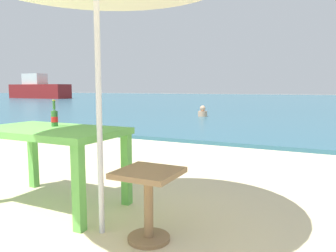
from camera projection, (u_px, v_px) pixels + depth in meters
sea_water at (306, 101)px, 28.60m from camera, size 120.00×50.00×0.08m
picnic_table_green at (50, 139)px, 3.10m from camera, size 1.40×0.80×0.76m
beer_bottle_amber at (54, 117)px, 3.22m from camera, size 0.07×0.07×0.26m
side_table_wood at (148, 195)px, 2.40m from camera, size 0.44×0.44×0.54m
swimmer_person at (203, 112)px, 12.11m from camera, size 0.34×0.34×0.41m
boat_ferry at (39, 89)px, 33.85m from camera, size 7.02×1.91×2.55m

